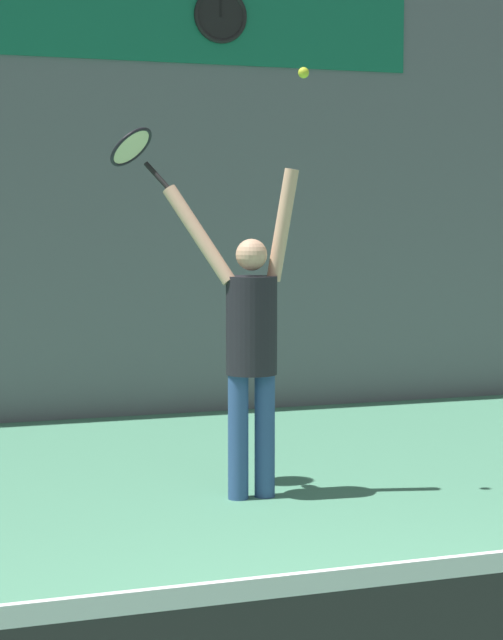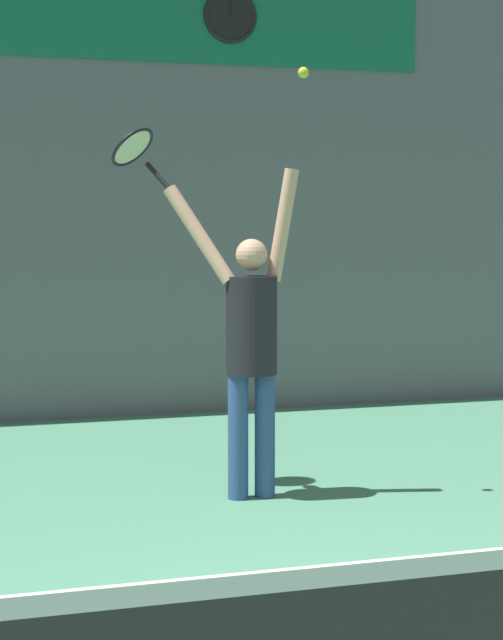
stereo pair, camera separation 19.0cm
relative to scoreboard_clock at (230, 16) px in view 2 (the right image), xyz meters
name	(u,v)px [view 2 (the right image)]	position (x,y,z in m)	size (l,w,h in m)	color
back_wall	(109,137)	(-1.10, 0.08, -1.10)	(18.00, 0.10, 5.00)	slate
sponsor_banner	(109,9)	(-1.10, 0.02, 0.00)	(5.87, 0.02, 0.87)	#146B4C
scoreboard_clock	(230,16)	(0.00, 0.00, 0.00)	(0.50, 0.05, 0.50)	black
tennis_player	(250,337)	(-0.85, -3.25, -2.57)	(0.82, 0.48, 2.09)	#2D4C7F
tennis_racket	(134,150)	(-1.48, -2.80, -1.38)	(0.42, 0.42, 0.41)	black
tennis_ball	(303,73)	(-0.55, -3.40, -0.93)	(0.07, 0.07, 0.07)	#CCDB2D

